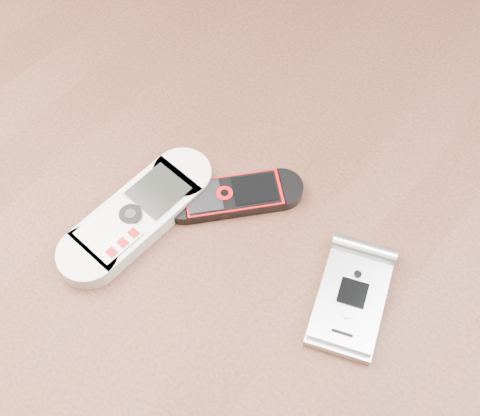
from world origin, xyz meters
name	(u,v)px	position (x,y,z in m)	size (l,w,h in m)	color
ground	(238,415)	(0.00, 0.00, 0.00)	(4.00, 4.00, 0.00)	#472B19
table	(236,262)	(0.00, 0.00, 0.64)	(1.20, 0.80, 0.75)	black
nokia_white	(137,215)	(-0.06, -0.06, 0.76)	(0.05, 0.17, 0.02)	silver
nokia_black_red	(233,196)	(-0.01, 0.01, 0.76)	(0.04, 0.13, 0.01)	black
motorola_razr	(351,299)	(0.13, -0.01, 0.76)	(0.06, 0.11, 0.02)	silver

